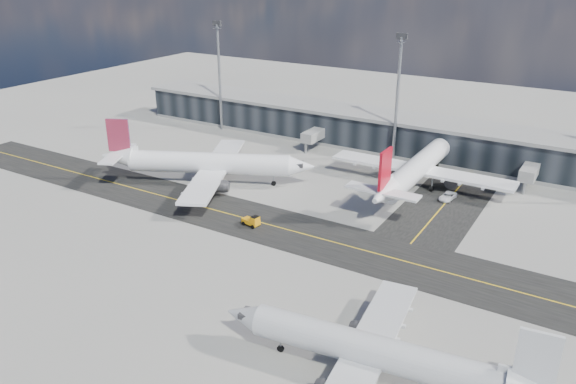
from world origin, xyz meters
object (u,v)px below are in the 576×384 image
Objects in this scene: airliner_redtail at (418,167)px; service_van at (448,196)px; airliner_near at (378,353)px; airliner_af at (206,163)px; baggage_tug at (252,221)px.

service_van is (7.38, -2.92, -3.72)m from airliner_redtail.
airliner_redtail is at bearing 8.42° from airliner_near.
airliner_af is 49.14m from service_van.
service_van is (-8.07, 54.63, -3.02)m from airliner_near.
airliner_redtail is (38.45, 20.26, 0.01)m from airliner_af.
airliner_near reaches higher than baggage_tug.
airliner_af is at bearing -152.03° from airliner_redtail.
airliner_af reaches higher than baggage_tug.
service_van is at bearing 147.17° from baggage_tug.
airliner_near is 7.76× the size of service_van.
airliner_redtail reaches higher than airliner_near.
airliner_redtail is 59.60m from airliner_near.
airliner_redtail is 12.90× the size of baggage_tug.
airliner_redtail is 1.19× the size of airliner_near.
airliner_near is (53.90, -37.30, -0.70)m from airliner_af.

